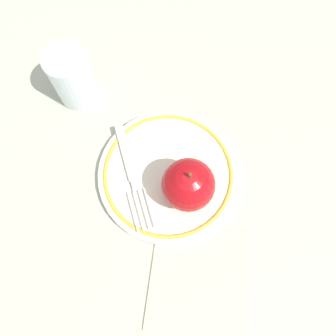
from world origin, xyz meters
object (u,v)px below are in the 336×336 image
object	(u,v)px
plate	(168,174)
apple_red_whole	(188,185)
drinking_glass	(73,77)
napkin_folded	(200,279)
fork	(131,172)

from	to	relation	value
plate	apple_red_whole	xyz separation A→B (m)	(0.03, 0.03, 0.04)
drinking_glass	napkin_folded	distance (m)	0.35
plate	apple_red_whole	bearing A→B (deg)	40.93
fork	drinking_glass	xyz separation A→B (m)	(-0.15, -0.09, 0.03)
fork	plate	bearing A→B (deg)	73.40
drinking_glass	napkin_folded	xyz separation A→B (m)	(0.30, 0.18, -0.04)
plate	drinking_glass	size ratio (longest dim) A/B	2.26
apple_red_whole	drinking_glass	size ratio (longest dim) A/B	0.89
drinking_glass	napkin_folded	bearing A→B (deg)	31.32
fork	apple_red_whole	bearing A→B (deg)	53.60
apple_red_whole	napkin_folded	size ratio (longest dim) A/B	0.56
fork	drinking_glass	size ratio (longest dim) A/B	1.82
apple_red_whole	napkin_folded	distance (m)	0.13
fork	napkin_folded	size ratio (longest dim) A/B	1.15
plate	fork	distance (m)	0.06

